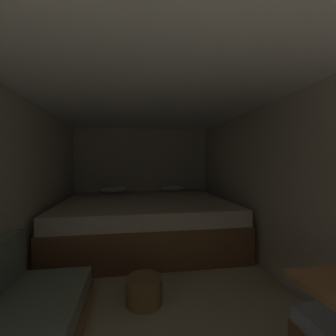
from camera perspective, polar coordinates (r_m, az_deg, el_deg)
name	(u,v)px	position (r m, az deg, el deg)	size (l,w,h in m)	color
ground_plane	(155,291)	(2.60, -3.29, -27.97)	(6.95, 6.95, 0.00)	beige
wall_back	(142,176)	(4.76, -6.32, -2.07)	(2.76, 0.05, 1.95)	beige
wall_left	(3,196)	(2.54, -35.63, -5.62)	(0.05, 4.95, 1.95)	beige
wall_right	(280,190)	(2.76, 25.97, -4.90)	(0.05, 4.95, 1.95)	beige
ceiling_slab	(154,90)	(2.36, -3.37, 18.73)	(2.76, 4.95, 0.05)	white
bed	(146,221)	(3.77, -5.48, -12.82)	(2.54, 2.07, 0.83)	brown
wicker_basket	(144,290)	(2.38, -5.92, -27.77)	(0.33, 0.33, 0.23)	olive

